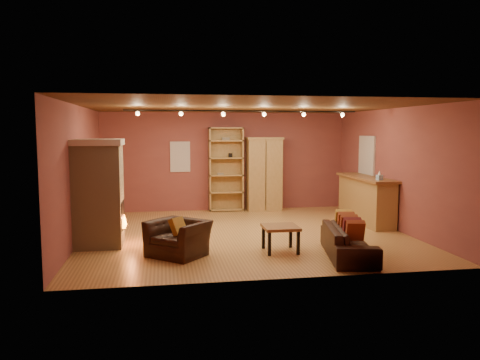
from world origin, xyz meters
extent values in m
plane|color=#A16F39|center=(0.00, 0.00, 0.00)|extent=(7.00, 7.00, 0.00)
plane|color=brown|center=(0.00, 0.00, 2.80)|extent=(7.00, 7.00, 0.00)
cube|color=brown|center=(0.00, 3.25, 1.40)|extent=(7.00, 0.02, 2.80)
cube|color=brown|center=(-3.50, 0.00, 1.40)|extent=(0.02, 6.50, 2.80)
cube|color=brown|center=(3.50, 0.00, 1.40)|extent=(0.02, 6.50, 2.80)
cube|color=#C3B288|center=(-3.05, -0.60, 1.00)|extent=(0.90, 0.90, 2.00)
cube|color=beige|center=(-3.05, -0.60, 2.06)|extent=(0.98, 0.98, 0.12)
cube|color=black|center=(-2.64, -0.60, 0.60)|extent=(0.10, 0.65, 0.55)
cone|color=orange|center=(-2.58, -0.60, 0.48)|extent=(0.10, 0.10, 0.22)
cube|color=beige|center=(-1.30, 3.23, 1.55)|extent=(0.56, 0.04, 0.86)
cube|color=tan|center=(-0.02, 3.23, 1.19)|extent=(0.97, 0.04, 2.38)
cube|color=tan|center=(-0.48, 3.06, 1.19)|extent=(0.04, 0.38, 2.38)
cube|color=tan|center=(0.45, 3.06, 1.19)|extent=(0.04, 0.38, 2.38)
cube|color=gray|center=(-0.18, 3.06, 1.06)|extent=(0.18, 0.12, 0.05)
cube|color=black|center=(0.11, 3.06, 1.59)|extent=(0.10, 0.10, 0.12)
cube|color=tan|center=(-0.02, 3.06, 0.04)|extent=(0.97, 0.38, 0.04)
cube|color=tan|center=(-0.02, 3.06, 0.54)|extent=(0.97, 0.38, 0.03)
cube|color=tan|center=(-0.02, 3.06, 1.03)|extent=(0.97, 0.38, 0.04)
cube|color=tan|center=(-0.02, 3.06, 1.51)|extent=(0.97, 0.38, 0.04)
cube|color=tan|center=(-0.02, 3.06, 2.00)|extent=(0.97, 0.38, 0.04)
cube|color=tan|center=(-0.02, 3.06, 2.36)|extent=(0.97, 0.38, 0.04)
cube|color=tan|center=(1.07, 2.98, 1.02)|extent=(0.97, 0.53, 2.04)
cube|color=brown|center=(1.07, 2.72, 1.02)|extent=(0.02, 0.01, 1.94)
cube|color=tan|center=(1.07, 2.98, 2.07)|extent=(1.03, 0.59, 0.06)
cube|color=#A8854D|center=(3.20, 0.80, 0.54)|extent=(0.52, 2.28, 1.09)
cube|color=brown|center=(3.20, 0.80, 1.12)|extent=(0.64, 2.40, 0.06)
cube|color=#8EBCE4|center=(3.15, -0.01, 1.21)|extent=(0.15, 0.15, 0.13)
cone|color=white|center=(3.15, -0.01, 1.32)|extent=(0.08, 0.08, 0.10)
cube|color=beige|center=(3.47, 1.40, 1.65)|extent=(0.05, 0.90, 1.00)
imported|color=black|center=(1.51, -2.20, 0.37)|extent=(0.92, 1.98, 0.75)
cube|color=brown|center=(1.40, -2.74, 0.60)|extent=(0.34, 0.28, 0.36)
cube|color=maroon|center=(1.46, -2.47, 0.60)|extent=(0.34, 0.28, 0.36)
cube|color=brown|center=(1.51, -2.20, 0.60)|extent=(0.34, 0.28, 0.36)
cube|color=brown|center=(1.56, -1.93, 0.60)|extent=(0.34, 0.28, 0.36)
cube|color=#B2802D|center=(1.62, -1.66, 0.60)|extent=(0.34, 0.28, 0.36)
imported|color=black|center=(-1.53, -1.61, 0.43)|extent=(1.18, 1.14, 0.87)
cube|color=#B2802D|center=(-1.53, -1.61, 0.54)|extent=(0.37, 0.38, 0.34)
cube|color=brown|center=(0.39, -1.64, 0.47)|extent=(0.66, 0.66, 0.05)
cube|color=black|center=(0.11, -1.91, 0.22)|extent=(0.05, 0.05, 0.43)
cube|color=black|center=(0.66, -1.91, 0.22)|extent=(0.05, 0.05, 0.43)
cube|color=black|center=(0.11, -1.37, 0.22)|extent=(0.05, 0.05, 0.43)
cube|color=black|center=(0.66, -1.37, 0.22)|extent=(0.05, 0.05, 0.43)
cylinder|color=black|center=(0.00, 0.20, 2.72)|extent=(5.20, 0.03, 0.03)
sphere|color=#FFD88C|center=(-2.30, 0.20, 2.65)|extent=(0.09, 0.09, 0.09)
sphere|color=#FFD88C|center=(-1.38, 0.20, 2.65)|extent=(0.09, 0.09, 0.09)
sphere|color=#FFD88C|center=(-0.46, 0.20, 2.65)|extent=(0.09, 0.09, 0.09)
sphere|color=#FFD88C|center=(0.46, 0.20, 2.65)|extent=(0.09, 0.09, 0.09)
sphere|color=#FFD88C|center=(1.38, 0.20, 2.65)|extent=(0.09, 0.09, 0.09)
sphere|color=#FFD88C|center=(2.30, 0.20, 2.65)|extent=(0.09, 0.09, 0.09)
camera|label=1|loc=(-1.79, -10.08, 2.28)|focal=35.00mm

